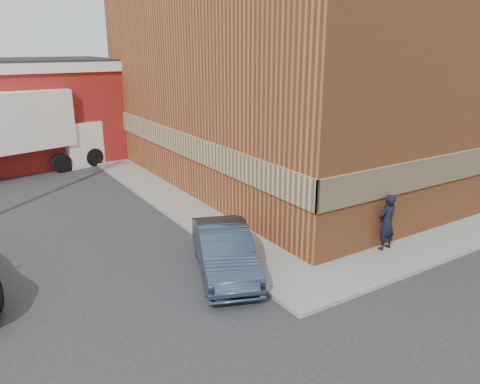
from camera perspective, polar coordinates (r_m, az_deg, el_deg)
ground at (r=13.35m, az=4.00°, el=-11.07°), size 90.00×90.00×0.00m
brick_building at (r=24.12m, az=7.95°, el=13.38°), size 14.25×18.25×9.36m
sidewalk_south at (r=17.99m, az=25.53°, el=-4.83°), size 16.00×1.80×0.12m
sidewalk_west at (r=20.88m, az=-9.41°, el=-0.30°), size 1.80×18.00×0.12m
man at (r=15.48m, az=17.47°, el=-3.53°), size 0.69×0.48×1.82m
sedan at (r=13.60m, az=-1.92°, el=-7.18°), size 2.91×4.48×1.40m
box_truck at (r=26.04m, az=-25.61°, el=7.14°), size 8.88×4.48×4.21m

